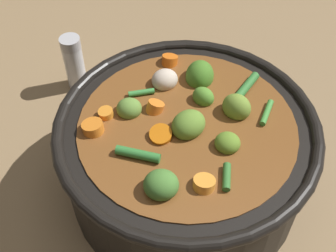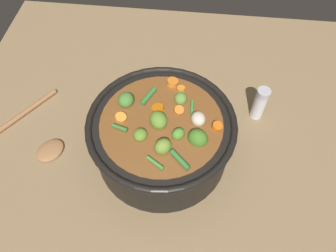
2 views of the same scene
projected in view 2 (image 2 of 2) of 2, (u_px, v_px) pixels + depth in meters
ground_plane at (162, 151)px, 0.80m from camera, size 1.10×1.10×0.00m
cooking_pot at (162, 136)px, 0.74m from camera, size 0.33×0.33×0.15m
wooden_spoon at (35, 136)px, 0.81m from camera, size 0.24×0.23×0.01m
salt_shaker at (260, 103)px, 0.82m from camera, size 0.03×0.03×0.10m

